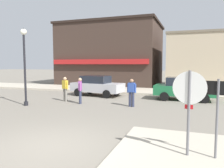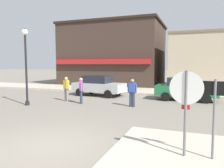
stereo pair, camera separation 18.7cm
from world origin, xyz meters
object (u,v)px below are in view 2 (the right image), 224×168
parked_car_nearest (98,85)px  pedestrian_crossing_near (81,90)px  stop_sign (186,102)px  parked_car_second (185,88)px  pedestrian_kerb_side (66,88)px  one_way_sign (214,111)px  pedestrian_crossing_far (132,92)px  lamp_post (26,55)px

parked_car_nearest → pedestrian_crossing_near: (0.39, -3.50, 0.06)m
stop_sign → parked_car_second: stop_sign is taller
pedestrian_kerb_side → pedestrian_crossing_near: bearing=-17.9°
one_way_sign → parked_car_second: (-1.00, 9.85, -0.52)m
parked_car_second → pedestrian_kerb_side: bearing=-156.9°
parked_car_nearest → parked_car_second: same height
parked_car_second → pedestrian_crossing_far: pedestrian_crossing_far is taller
pedestrian_crossing_far → pedestrian_kerb_side: bearing=175.9°
parked_car_second → pedestrian_crossing_near: (-6.03, -3.58, 0.06)m
lamp_post → parked_car_second: 10.44m
stop_sign → parked_car_nearest: stop_sign is taller
pedestrian_kerb_side → one_way_sign: bearing=-38.6°
one_way_sign → parked_car_nearest: one_way_sign is taller
one_way_sign → lamp_post: (-9.77, 4.60, 1.63)m
stop_sign → pedestrian_crossing_far: bearing=116.0°
one_way_sign → parked_car_nearest: 12.28m
lamp_post → pedestrian_crossing_near: bearing=31.4°
one_way_sign → parked_car_nearest: size_ratio=0.51×
parked_car_nearest → parked_car_second: bearing=0.7°
stop_sign → pedestrian_kerb_side: bearing=138.9°
parked_car_nearest → pedestrian_kerb_side: pedestrian_kerb_side is taller
parked_car_nearest → pedestrian_kerb_side: (-0.96, -3.07, 0.06)m
lamp_post → pedestrian_crossing_far: size_ratio=2.82×
lamp_post → parked_car_nearest: (2.34, 5.17, -2.15)m
one_way_sign → parked_car_nearest: (-7.43, 9.77, -0.52)m
one_way_sign → lamp_post: 10.92m
stop_sign → pedestrian_crossing_far: 7.17m
pedestrian_crossing_far → pedestrian_kerb_side: 4.62m
lamp_post → parked_car_nearest: size_ratio=1.09×
pedestrian_kerb_side → stop_sign: bearing=-41.1°
pedestrian_crossing_far → one_way_sign: bearing=-59.3°
lamp_post → parked_car_second: size_ratio=1.13×
parked_car_nearest → pedestrian_crossing_far: 4.98m
parked_car_second → pedestrian_kerb_side: pedestrian_kerb_side is taller
pedestrian_crossing_far → parked_car_nearest: bearing=137.1°
parked_car_second → pedestrian_crossing_near: 7.02m
parked_car_second → stop_sign: bearing=-88.0°
parked_car_nearest → pedestrian_crossing_far: (3.65, -3.39, 0.06)m
lamp_post → pedestrian_kerb_side: (1.39, 2.10, -2.09)m
pedestrian_crossing_far → pedestrian_kerb_side: (-4.60, 0.33, 0.00)m
one_way_sign → pedestrian_crossing_far: (-3.78, 6.37, -0.46)m
one_way_sign → lamp_post: lamp_post is taller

